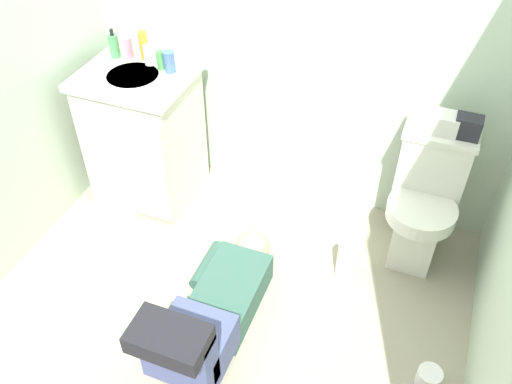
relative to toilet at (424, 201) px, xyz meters
The scene contains 16 objects.
ground_plane 1.17m from the toilet, 137.91° to the right, with size 2.86×3.02×0.04m, color #9E967E.
wall_back 1.21m from the toilet, 159.34° to the left, with size 2.52×0.08×2.40m, color beige.
toilet is the anchor object (origin of this frame).
vanity_cabinet 1.61m from the toilet, behind, with size 0.60×0.53×0.82m.
faucet 1.69m from the toilet, behind, with size 0.02×0.02×0.10m, color silver.
person_plumber 1.23m from the toilet, 131.65° to the right, with size 0.39×1.06×0.52m.
tissue_box 0.44m from the toilet, 116.43° to the left, with size 0.22×0.11×0.10m, color silver.
toiletry_bag 0.46m from the toilet, 40.77° to the left, with size 0.12×0.09×0.11m, color #26262D.
soap_dispenser 1.88m from the toilet, behind, with size 0.06×0.06×0.17m.
bottle_pink 1.80m from the toilet, behind, with size 0.05×0.05×0.13m, color pink.
bottle_amber 1.73m from the toilet, behind, with size 0.05×0.05×0.16m, color gold.
bottle_white 1.67m from the toilet, behind, with size 0.06×0.06×0.11m, color white.
bottle_green 1.58m from the toilet, behind, with size 0.04×0.04×0.11m, color #49A54C.
bottle_blue 1.53m from the toilet, behind, with size 0.06×0.06×0.12m, color #4262B6.
paper_towel_roll 0.50m from the toilet, 133.20° to the right, with size 0.11×0.11×0.24m, color white.
toilet_paper_roll 0.89m from the toilet, 75.89° to the right, with size 0.11×0.11×0.10m, color white.
Camera 1 is at (0.76, -1.52, 2.29)m, focal length 38.21 mm.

